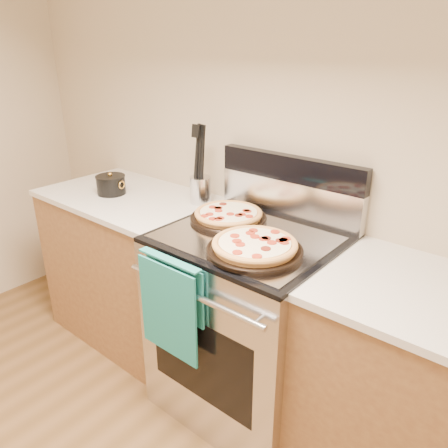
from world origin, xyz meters
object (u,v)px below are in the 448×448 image
Objects in this scene: pepperoni_pizza_front at (255,247)px; utensil_crock at (200,190)px; pepperoni_pizza_back at (228,215)px; range_body at (248,325)px; saucepan at (111,185)px.

utensil_crock reaches higher than pepperoni_pizza_front.
pepperoni_pizza_front reaches higher than pepperoni_pizza_back.
pepperoni_pizza_back is at bearing 146.24° from pepperoni_pizza_front.
range_body is 5.65× the size of saucepan.
saucepan is at bearing -179.09° from range_body.
pepperoni_pizza_back is 2.51× the size of utensil_crock.
range_body is at bearing -21.25° from pepperoni_pizza_back.
utensil_crock is 0.53m from saucepan.
range_body is 0.54m from pepperoni_pizza_back.
utensil_crock reaches higher than range_body.
saucepan is at bearing 173.98° from pepperoni_pizza_front.
saucepan is (-1.09, 0.11, 0.01)m from pepperoni_pizza_front.
utensil_crock is (-0.48, 0.20, 0.53)m from range_body.
utensil_crock reaches higher than pepperoni_pizza_back.
pepperoni_pizza_front is at bearing -28.92° from utensil_crock.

